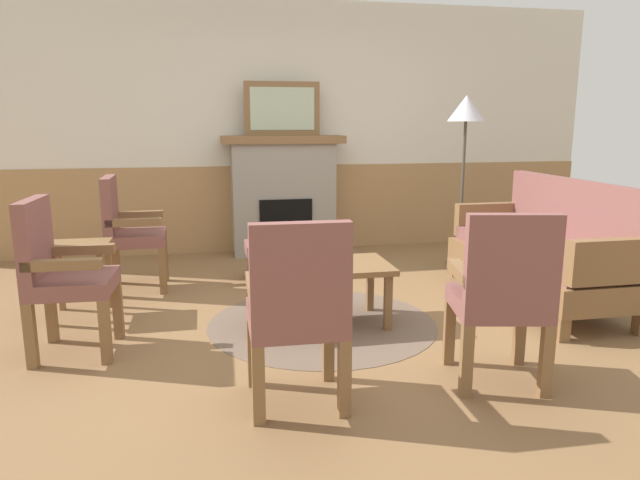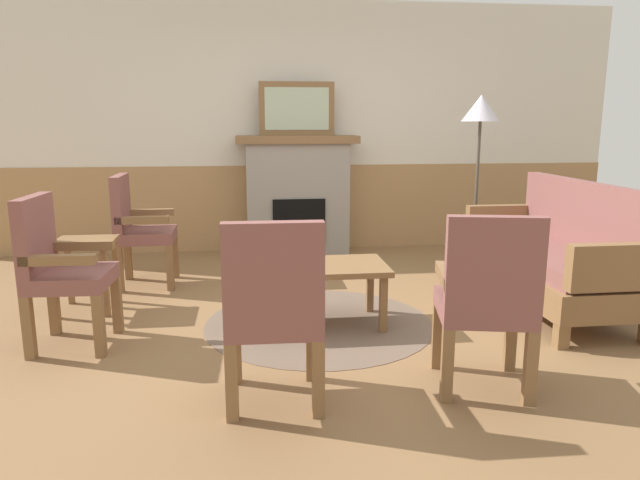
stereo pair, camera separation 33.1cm
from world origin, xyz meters
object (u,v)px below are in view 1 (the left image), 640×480
framed_picture (282,109)px  footstool (268,251)px  armchair_by_window_left (127,228)px  floor_lamp_by_couch (466,119)px  armchair_near_fireplace (60,270)px  armchair_front_left (298,306)px  side_table (78,259)px  coffee_table (322,272)px  book_on_table (304,265)px  couch (542,252)px  armchair_front_center (503,291)px  fireplace (283,194)px

framed_picture → footstool: (-0.30, -1.12, -1.28)m
armchair_by_window_left → floor_lamp_by_couch: bearing=5.4°
armchair_near_fireplace → armchair_front_left: size_ratio=1.00×
armchair_front_left → side_table: armchair_front_left is taller
framed_picture → coffee_table: size_ratio=0.83×
book_on_table → coffee_table: bearing=24.4°
side_table → framed_picture: bearing=45.2°
framed_picture → side_table: (-1.78, -1.79, -1.13)m
framed_picture → side_table: size_ratio=1.45×
framed_picture → armchair_by_window_left: (-1.50, -1.12, -1.02)m
couch → armchair_front_left: bearing=-148.1°
armchair_front_center → footstool: bearing=113.2°
armchair_front_left → side_table: bearing=128.6°
couch → armchair_near_fireplace: bearing=-173.5°
couch → coffee_table: size_ratio=1.87×
armchair_front_center → side_table: 3.00m
fireplace → armchair_by_window_left: bearing=-143.2°
armchair_front_center → floor_lamp_by_couch: size_ratio=0.58×
armchair_front_center → side_table: (-2.48, 1.68, -0.10)m
footstool → armchair_near_fireplace: bearing=-135.8°
framed_picture → armchair_front_center: (0.70, -3.47, -1.02)m
fireplace → armchair_near_fireplace: fireplace is taller
couch → side_table: couch is taller
armchair_front_center → side_table: armchair_front_center is taller
fireplace → armchair_front_left: bearing=-96.8°
coffee_table → floor_lamp_by_couch: bearing=40.5°
couch → armchair_by_window_left: (-3.30, 0.99, 0.14)m
fireplace → armchair_front_center: bearing=-78.6°
book_on_table → footstool: bearing=95.2°
book_on_table → side_table: bearing=159.7°
armchair_near_fireplace → armchair_by_window_left: bearing=80.4°
coffee_table → floor_lamp_by_couch: floor_lamp_by_couch is taller
fireplace → armchair_near_fireplace: bearing=-124.6°
couch → book_on_table: bearing=-172.5°
book_on_table → armchair_front_center: armchair_front_center is taller
footstool → armchair_by_window_left: (-1.20, -0.00, 0.25)m
armchair_by_window_left → couch: bearing=-16.7°
floor_lamp_by_couch → side_table: bearing=-164.4°
floor_lamp_by_couch → book_on_table: bearing=-140.5°
framed_picture → armchair_near_fireplace: framed_picture is taller
armchair_front_left → armchair_by_window_left: bearing=114.6°
fireplace → framed_picture: framed_picture is taller
framed_picture → armchair_near_fireplace: bearing=-124.6°
fireplace → couch: fireplace is taller
fireplace → couch: 2.79m
floor_lamp_by_couch → armchair_front_center: bearing=-110.6°
fireplace → book_on_table: bearing=-94.5°
fireplace → armchair_near_fireplace: 3.06m
coffee_table → armchair_front_center: 1.38m
armchair_near_fireplace → floor_lamp_by_couch: size_ratio=0.58×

